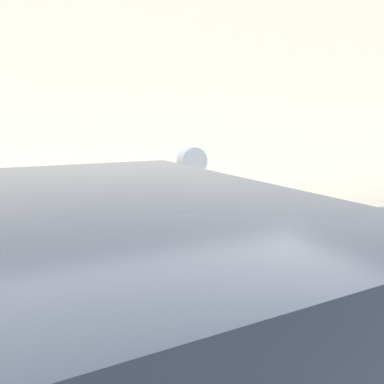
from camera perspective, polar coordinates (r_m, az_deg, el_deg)
sidewalk at (r=4.21m, az=-8.78°, el=-15.15°), size 24.00×2.80×0.15m
building_facade at (r=6.08m, az=-15.77°, el=18.05°), size 24.00×0.30×5.46m
parking_meter at (r=3.14m, az=0.00°, el=-0.22°), size 0.23×0.16×1.55m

